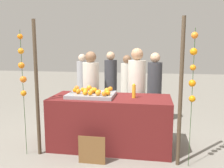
# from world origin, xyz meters

# --- Properties ---
(ground_plane) EXTENTS (24.00, 24.00, 0.00)m
(ground_plane) POSITION_xyz_m (0.00, 0.00, 0.00)
(ground_plane) COLOR gray
(stall_counter) EXTENTS (2.02, 0.86, 0.88)m
(stall_counter) POSITION_xyz_m (0.00, 0.00, 0.44)
(stall_counter) COLOR #5B1919
(stall_counter) RESTS_ON ground_plane
(orange_tray) EXTENTS (0.78, 0.61, 0.06)m
(orange_tray) POSITION_xyz_m (-0.33, -0.01, 0.91)
(orange_tray) COLOR gray
(orange_tray) RESTS_ON stall_counter
(orange_0) EXTENTS (0.08, 0.08, 0.08)m
(orange_0) POSITION_xyz_m (-0.51, 0.08, 0.98)
(orange_0) COLOR orange
(orange_0) RESTS_ON orange_tray
(orange_1) EXTENTS (0.09, 0.09, 0.09)m
(orange_1) POSITION_xyz_m (-0.43, 0.24, 0.99)
(orange_1) COLOR orange
(orange_1) RESTS_ON orange_tray
(orange_2) EXTENTS (0.08, 0.08, 0.08)m
(orange_2) POSITION_xyz_m (-0.31, -0.06, 0.98)
(orange_2) COLOR orange
(orange_2) RESTS_ON orange_tray
(orange_3) EXTENTS (0.08, 0.08, 0.08)m
(orange_3) POSITION_xyz_m (-0.04, 0.23, 0.98)
(orange_3) COLOR orange
(orange_3) RESTS_ON orange_tray
(orange_4) EXTENTS (0.09, 0.09, 0.09)m
(orange_4) POSITION_xyz_m (-0.17, -0.20, 0.99)
(orange_4) COLOR orange
(orange_4) RESTS_ON orange_tray
(orange_5) EXTENTS (0.09, 0.09, 0.09)m
(orange_5) POSITION_xyz_m (-0.07, 0.06, 0.98)
(orange_5) COLOR orange
(orange_5) RESTS_ON orange_tray
(orange_6) EXTENTS (0.08, 0.08, 0.08)m
(orange_6) POSITION_xyz_m (-0.02, -0.16, 0.98)
(orange_6) COLOR orange
(orange_6) RESTS_ON orange_tray
(orange_7) EXTENTS (0.09, 0.09, 0.09)m
(orange_7) POSITION_xyz_m (-0.53, -0.12, 0.99)
(orange_7) COLOR orange
(orange_7) RESTS_ON orange_tray
(orange_8) EXTENTS (0.09, 0.09, 0.09)m
(orange_8) POSITION_xyz_m (-0.28, 0.02, 0.99)
(orange_8) COLOR orange
(orange_8) RESTS_ON orange_tray
(orange_9) EXTENTS (0.09, 0.09, 0.09)m
(orange_9) POSITION_xyz_m (-0.65, 0.18, 0.99)
(orange_9) COLOR orange
(orange_9) RESTS_ON orange_tray
(orange_10) EXTENTS (0.07, 0.07, 0.07)m
(orange_10) POSITION_xyz_m (-0.34, 0.15, 0.98)
(orange_10) COLOR orange
(orange_10) RESTS_ON orange_tray
(orange_11) EXTENTS (0.08, 0.08, 0.08)m
(orange_11) POSITION_xyz_m (-0.44, 0.02, 0.98)
(orange_11) COLOR orange
(orange_11) RESTS_ON orange_tray
(orange_12) EXTENTS (0.08, 0.08, 0.08)m
(orange_12) POSITION_xyz_m (-0.07, -0.23, 0.98)
(orange_12) COLOR orange
(orange_12) RESTS_ON orange_tray
(orange_13) EXTENTS (0.07, 0.07, 0.07)m
(orange_13) POSITION_xyz_m (-0.19, -0.06, 0.98)
(orange_13) COLOR orange
(orange_13) RESTS_ON orange_tray
(orange_14) EXTENTS (0.07, 0.07, 0.07)m
(orange_14) POSITION_xyz_m (-0.63, 0.01, 0.98)
(orange_14) COLOR orange
(orange_14) RESTS_ON orange_tray
(orange_15) EXTENTS (0.09, 0.09, 0.09)m
(orange_15) POSITION_xyz_m (-0.41, -0.08, 0.99)
(orange_15) COLOR orange
(orange_15) RESTS_ON orange_tray
(orange_16) EXTENTS (0.07, 0.07, 0.07)m
(orange_16) POSITION_xyz_m (-0.30, -0.21, 0.98)
(orange_16) COLOR orange
(orange_16) RESTS_ON orange_tray
(orange_17) EXTENTS (0.08, 0.08, 0.08)m
(orange_17) POSITION_xyz_m (-0.39, -0.19, 0.98)
(orange_17) COLOR orange
(orange_17) RESTS_ON orange_tray
(juice_bottle) EXTENTS (0.06, 0.06, 0.24)m
(juice_bottle) POSITION_xyz_m (0.39, -0.00, 0.99)
(juice_bottle) COLOR orange
(juice_bottle) RESTS_ON stall_counter
(chalkboard_sign) EXTENTS (0.41, 0.03, 0.44)m
(chalkboard_sign) POSITION_xyz_m (-0.17, -0.65, 0.21)
(chalkboard_sign) COLOR brown
(chalkboard_sign) RESTS_ON ground_plane
(vendor_left) EXTENTS (0.33, 0.33, 1.63)m
(vendor_left) POSITION_xyz_m (-0.52, 0.71, 0.76)
(vendor_left) COLOR beige
(vendor_left) RESTS_ON ground_plane
(vendor_right) EXTENTS (0.34, 0.34, 1.70)m
(vendor_right) POSITION_xyz_m (0.40, 0.67, 0.79)
(vendor_right) COLOR beige
(vendor_right) RESTS_ON ground_plane
(crowd_person_0) EXTENTS (0.32, 0.32, 1.60)m
(crowd_person_0) POSITION_xyz_m (-0.37, 2.15, 0.75)
(crowd_person_0) COLOR #333338
(crowd_person_0) RESTS_ON ground_plane
(crowd_person_1) EXTENTS (0.32, 0.32, 1.60)m
(crowd_person_1) POSITION_xyz_m (0.74, 1.47, 0.74)
(crowd_person_1) COLOR #333338
(crowd_person_1) RESTS_ON ground_plane
(crowd_person_2) EXTENTS (0.30, 0.30, 1.47)m
(crowd_person_2) POSITION_xyz_m (-0.80, 1.74, 0.69)
(crowd_person_2) COLOR beige
(crowd_person_2) RESTS_ON ground_plane
(crowd_person_3) EXTENTS (0.31, 0.31, 1.53)m
(crowd_person_3) POSITION_xyz_m (0.07, 1.94, 0.71)
(crowd_person_3) COLOR beige
(crowd_person_3) RESTS_ON ground_plane
(crowd_person_4) EXTENTS (0.31, 0.31, 1.53)m
(crowd_person_4) POSITION_xyz_m (-1.24, 2.53, 0.71)
(crowd_person_4) COLOR #99999E
(crowd_person_4) RESTS_ON ground_plane
(canopy_post_left) EXTENTS (0.06, 0.06, 2.14)m
(canopy_post_left) POSITION_xyz_m (-1.09, -0.47, 1.07)
(canopy_post_left) COLOR #473828
(canopy_post_left) RESTS_ON ground_plane
(canopy_post_right) EXTENTS (0.06, 0.06, 2.14)m
(canopy_post_right) POSITION_xyz_m (1.09, -0.47, 1.07)
(canopy_post_right) COLOR #473828
(canopy_post_right) RESTS_ON ground_plane
(garland_strand_left) EXTENTS (0.11, 0.12, 1.98)m
(garland_strand_left) POSITION_xyz_m (-1.29, -0.52, 1.39)
(garland_strand_left) COLOR #2D4C23
(garland_strand_left) RESTS_ON ground_plane
(garland_strand_right) EXTENTS (0.11, 0.11, 1.98)m
(garland_strand_right) POSITION_xyz_m (1.23, -0.50, 1.43)
(garland_strand_right) COLOR #2D4C23
(garland_strand_right) RESTS_ON ground_plane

